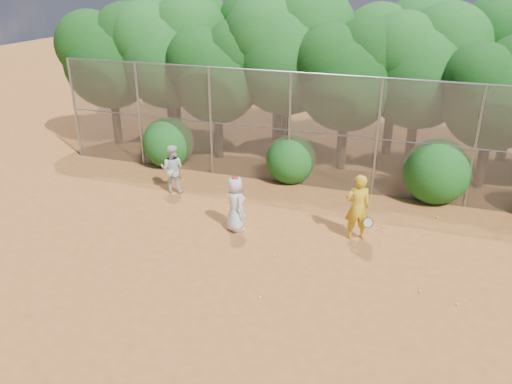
% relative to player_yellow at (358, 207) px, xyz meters
% --- Properties ---
extents(ground, '(80.00, 80.00, 0.00)m').
position_rel_player_yellow_xyz_m(ground, '(-1.96, -2.71, -0.98)').
color(ground, '#935121').
rests_on(ground, ground).
extents(fence_back, '(20.05, 0.09, 4.03)m').
position_rel_player_yellow_xyz_m(fence_back, '(-2.08, 3.29, 1.07)').
color(fence_back, gray).
rests_on(fence_back, ground).
extents(tree_0, '(4.38, 3.81, 6.00)m').
position_rel_player_yellow_xyz_m(tree_0, '(-11.41, 5.33, 2.95)').
color(tree_0, black).
rests_on(tree_0, ground).
extents(tree_1, '(4.64, 4.03, 6.35)m').
position_rel_player_yellow_xyz_m(tree_1, '(-8.90, 5.83, 3.18)').
color(tree_1, black).
rests_on(tree_1, ground).
extents(tree_2, '(3.99, 3.47, 5.47)m').
position_rel_player_yellow_xyz_m(tree_2, '(-6.41, 5.13, 2.60)').
color(tree_2, black).
rests_on(tree_2, ground).
extents(tree_3, '(4.89, 4.26, 6.70)m').
position_rel_player_yellow_xyz_m(tree_3, '(-3.90, 6.14, 3.41)').
color(tree_3, black).
rests_on(tree_3, ground).
extents(tree_4, '(4.19, 3.64, 5.73)m').
position_rel_player_yellow_xyz_m(tree_4, '(-1.41, 5.53, 2.78)').
color(tree_4, black).
rests_on(tree_4, ground).
extents(tree_5, '(4.51, 3.92, 6.17)m').
position_rel_player_yellow_xyz_m(tree_5, '(1.10, 6.33, 3.07)').
color(tree_5, black).
rests_on(tree_5, ground).
extents(tree_6, '(3.86, 3.36, 5.29)m').
position_rel_player_yellow_xyz_m(tree_6, '(3.59, 5.33, 2.49)').
color(tree_6, black).
rests_on(tree_6, ground).
extents(tree_9, '(4.83, 4.20, 6.62)m').
position_rel_player_yellow_xyz_m(tree_9, '(-9.90, 8.14, 3.36)').
color(tree_9, black).
rests_on(tree_9, ground).
extents(tree_10, '(5.15, 4.48, 7.06)m').
position_rel_player_yellow_xyz_m(tree_10, '(-4.90, 8.34, 3.65)').
color(tree_10, black).
rests_on(tree_10, ground).
extents(tree_11, '(4.64, 4.03, 6.35)m').
position_rel_player_yellow_xyz_m(tree_11, '(0.10, 7.93, 3.18)').
color(tree_11, black).
rests_on(tree_11, ground).
extents(bush_0, '(2.00, 2.00, 2.00)m').
position_rel_player_yellow_xyz_m(bush_0, '(-7.96, 3.59, 0.02)').
color(bush_0, '#124A14').
rests_on(bush_0, ground).
extents(bush_1, '(1.80, 1.80, 1.80)m').
position_rel_player_yellow_xyz_m(bush_1, '(-2.96, 3.59, -0.08)').
color(bush_1, '#124A14').
rests_on(bush_1, ground).
extents(bush_2, '(2.20, 2.20, 2.20)m').
position_rel_player_yellow_xyz_m(bush_2, '(2.04, 3.59, 0.12)').
color(bush_2, '#124A14').
rests_on(bush_2, ground).
extents(player_yellow, '(0.94, 0.71, 1.97)m').
position_rel_player_yellow_xyz_m(player_yellow, '(0.00, 0.00, 0.00)').
color(player_yellow, gold).
rests_on(player_yellow, ground).
extents(player_teen, '(0.97, 0.95, 1.71)m').
position_rel_player_yellow_xyz_m(player_teen, '(-3.44, -0.68, -0.13)').
color(player_teen, silver).
rests_on(player_teen, ground).
extents(player_white, '(0.93, 0.83, 1.69)m').
position_rel_player_yellow_xyz_m(player_white, '(-6.55, 1.27, -0.14)').
color(player_white, silver).
rests_on(player_white, ground).
extents(ball_0, '(0.07, 0.07, 0.07)m').
position_rel_player_yellow_xyz_m(ball_0, '(1.91, -2.18, -0.95)').
color(ball_0, '#C7DE28').
rests_on(ball_0, ground).
extents(ball_1, '(0.07, 0.07, 0.07)m').
position_rel_player_yellow_xyz_m(ball_1, '(0.70, 0.91, -0.95)').
color(ball_1, '#C7DE28').
rests_on(ball_1, ground).
extents(ball_2, '(0.07, 0.07, 0.07)m').
position_rel_player_yellow_xyz_m(ball_2, '(-1.63, -3.70, -0.95)').
color(ball_2, '#C7DE28').
rests_on(ball_2, ground).
extents(ball_3, '(0.07, 0.07, 0.07)m').
position_rel_player_yellow_xyz_m(ball_3, '(2.75, -2.43, -0.95)').
color(ball_3, '#C7DE28').
rests_on(ball_3, ground).
extents(ball_4, '(0.07, 0.07, 0.07)m').
position_rel_player_yellow_xyz_m(ball_4, '(-1.90, -1.77, -0.95)').
color(ball_4, '#C7DE28').
rests_on(ball_4, ground).
extents(ball_5, '(0.07, 0.07, 0.07)m').
position_rel_player_yellow_xyz_m(ball_5, '(2.23, 2.12, -0.95)').
color(ball_5, '#C7DE28').
rests_on(ball_5, ground).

